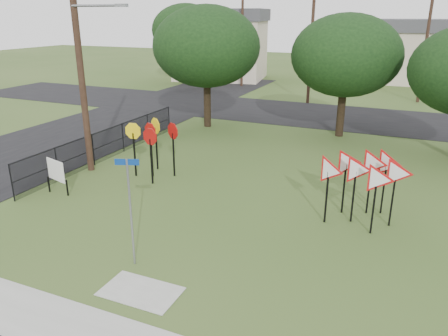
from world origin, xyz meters
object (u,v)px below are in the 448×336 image
(yield_sign_cluster, at_px, (366,172))
(info_board, at_px, (56,171))
(stop_sign_cluster, at_px, (153,137))
(street_name_sign, at_px, (130,206))

(yield_sign_cluster, relative_size, info_board, 2.19)
(info_board, bearing_deg, yield_sign_cluster, 12.00)
(info_board, bearing_deg, stop_sign_cluster, 53.70)
(street_name_sign, height_order, info_board, street_name_sign)
(stop_sign_cluster, bearing_deg, info_board, -126.30)
(street_name_sign, xyz_separation_m, info_board, (-5.70, 3.07, -0.85))
(stop_sign_cluster, relative_size, info_board, 1.71)
(street_name_sign, relative_size, yield_sign_cluster, 1.02)
(street_name_sign, distance_m, stop_sign_cluster, 7.13)
(info_board, bearing_deg, street_name_sign, -28.35)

